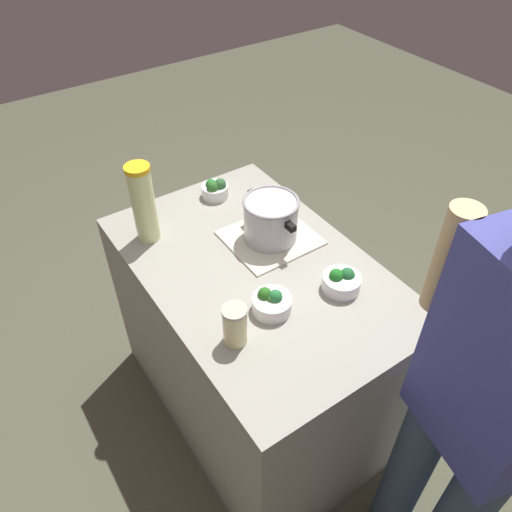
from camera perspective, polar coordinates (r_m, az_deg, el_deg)
name	(u,v)px	position (r m, az deg, el deg)	size (l,w,h in m)	color
ground_plane	(256,399)	(2.48, 0.00, -15.99)	(8.00, 8.00, 0.00)	#4C4E3B
counter_slab	(256,342)	(2.13, 0.00, -9.77)	(1.18, 0.76, 0.87)	gray
dish_cloth	(270,238)	(1.92, 1.64, 2.10)	(0.30, 0.33, 0.01)	beige
cooking_pot	(271,219)	(1.86, 1.70, 4.30)	(0.28, 0.21, 0.17)	#B7B7BC
lemonade_pitcher	(143,203)	(1.88, -12.74, 5.90)	(0.09, 0.09, 0.32)	#E1F0A0
mason_jar	(235,325)	(1.52, -2.43, -7.90)	(0.08, 0.08, 0.14)	beige
broccoli_bowl_front	(215,189)	(2.13, -4.71, 7.63)	(0.11, 0.11, 0.09)	silver
broccoli_bowl_center	(271,302)	(1.63, 1.78, -5.33)	(0.13, 0.13, 0.08)	silver
broccoli_bowl_back	(341,281)	(1.73, 9.70, -2.82)	(0.13, 0.13, 0.09)	silver
person_cook	(475,416)	(1.49, 23.74, -16.37)	(0.50, 0.27, 1.67)	#374B65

